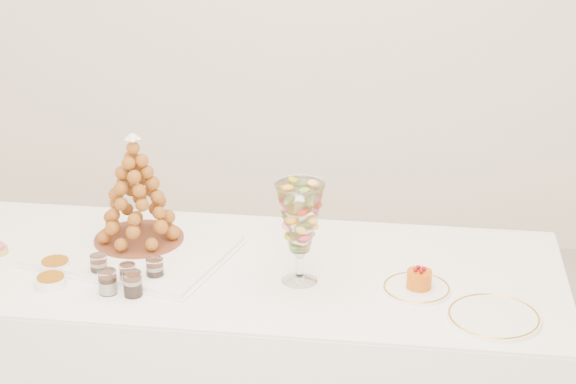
# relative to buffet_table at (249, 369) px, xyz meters

# --- Properties ---
(buffet_table) EXTENTS (2.00, 0.85, 0.75)m
(buffet_table) POSITION_rel_buffet_table_xyz_m (0.00, 0.00, 0.00)
(buffet_table) COLOR white
(buffet_table) RESTS_ON ground
(lace_tray) EXTENTS (0.68, 0.59, 0.02)m
(lace_tray) POSITION_rel_buffet_table_xyz_m (-0.38, 0.06, 0.39)
(lace_tray) COLOR white
(lace_tray) RESTS_ON buffet_table
(macaron_vase) EXTENTS (0.14, 0.14, 0.32)m
(macaron_vase) POSITION_rel_buffet_table_xyz_m (0.17, -0.07, 0.58)
(macaron_vase) COLOR white
(macaron_vase) RESTS_ON buffet_table
(cake_plate) EXTENTS (0.20, 0.20, 0.01)m
(cake_plate) POSITION_rel_buffet_table_xyz_m (0.52, -0.10, 0.38)
(cake_plate) COLOR white
(cake_plate) RESTS_ON buffet_table
(spare_plate) EXTENTS (0.26, 0.26, 0.01)m
(spare_plate) POSITION_rel_buffet_table_xyz_m (0.74, -0.25, 0.38)
(spare_plate) COLOR white
(spare_plate) RESTS_ON buffet_table
(verrine_a) EXTENTS (0.06, 0.06, 0.07)m
(verrine_a) POSITION_rel_buffet_table_xyz_m (-0.44, -0.11, 0.41)
(verrine_a) COLOR white
(verrine_a) RESTS_ON buffet_table
(verrine_b) EXTENTS (0.05, 0.05, 0.07)m
(verrine_b) POSITION_rel_buffet_table_xyz_m (-0.34, -0.15, 0.41)
(verrine_b) COLOR white
(verrine_b) RESTS_ON buffet_table
(verrine_c) EXTENTS (0.06, 0.06, 0.07)m
(verrine_c) POSITION_rel_buffet_table_xyz_m (-0.26, -0.12, 0.41)
(verrine_c) COLOR white
(verrine_c) RESTS_ON buffet_table
(verrine_d) EXTENTS (0.06, 0.06, 0.07)m
(verrine_d) POSITION_rel_buffet_table_xyz_m (-0.39, -0.21, 0.41)
(verrine_d) COLOR white
(verrine_d) RESTS_ON buffet_table
(verrine_e) EXTENTS (0.06, 0.06, 0.07)m
(verrine_e) POSITION_rel_buffet_table_xyz_m (-0.31, -0.21, 0.41)
(verrine_e) COLOR white
(verrine_e) RESTS_ON buffet_table
(ramekin_back) EXTENTS (0.09, 0.09, 0.03)m
(ramekin_back) POSITION_rel_buffet_table_xyz_m (-0.59, -0.08, 0.39)
(ramekin_back) COLOR white
(ramekin_back) RESTS_ON buffet_table
(ramekin_front) EXTENTS (0.09, 0.09, 0.03)m
(ramekin_front) POSITION_rel_buffet_table_xyz_m (-0.57, -0.18, 0.39)
(ramekin_front) COLOR white
(ramekin_front) RESTS_ON buffet_table
(croquembouche) EXTENTS (0.29, 0.29, 0.37)m
(croquembouche) POSITION_rel_buffet_table_xyz_m (-0.38, 0.12, 0.57)
(croquembouche) COLOR brown
(croquembouche) RESTS_ON lace_tray
(mousse_cake) EXTENTS (0.08, 0.08, 0.07)m
(mousse_cake) POSITION_rel_buffet_table_xyz_m (0.53, -0.09, 0.41)
(mousse_cake) COLOR #C65209
(mousse_cake) RESTS_ON cake_plate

